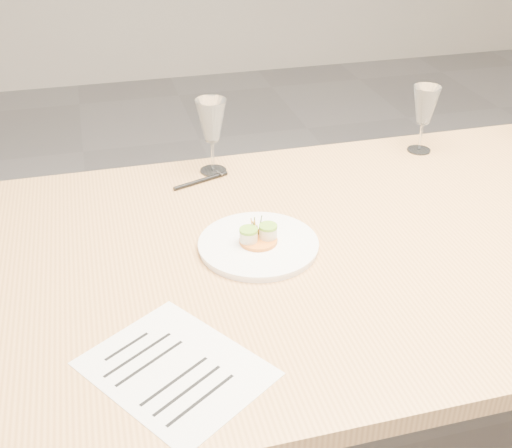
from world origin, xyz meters
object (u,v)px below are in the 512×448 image
object	(u,v)px
dining_table	(371,261)
ballpoint_pen	(201,181)
dinner_plate	(259,244)
wine_glass_0	(211,122)
recipe_sheet	(175,369)
wine_glass_1	(425,107)

from	to	relation	value
dining_table	ballpoint_pen	bearing A→B (deg)	132.45
dinner_plate	wine_glass_0	bearing A→B (deg)	92.92
dining_table	ballpoint_pen	size ratio (longest dim) A/B	15.75
recipe_sheet	ballpoint_pen	world-z (taller)	ballpoint_pen
recipe_sheet	ballpoint_pen	size ratio (longest dim) A/B	2.43
dinner_plate	wine_glass_0	size ratio (longest dim) A/B	1.31
dining_table	wine_glass_1	world-z (taller)	wine_glass_1
dining_table	wine_glass_1	size ratio (longest dim) A/B	12.63
dinner_plate	wine_glass_0	world-z (taller)	wine_glass_0
recipe_sheet	dining_table	bearing A→B (deg)	-1.81
dining_table	wine_glass_0	size ratio (longest dim) A/B	11.94
wine_glass_1	recipe_sheet	bearing A→B (deg)	-139.24
dinner_plate	ballpoint_pen	distance (m)	0.34
wine_glass_1	wine_glass_0	bearing A→B (deg)	177.97
recipe_sheet	ballpoint_pen	bearing A→B (deg)	42.34
dining_table	wine_glass_0	bearing A→B (deg)	124.43
dining_table	recipe_sheet	xyz separation A→B (m)	(-0.50, -0.30, 0.07)
dinner_plate	wine_glass_1	world-z (taller)	wine_glass_1
dining_table	wine_glass_0	world-z (taller)	wine_glass_0
dining_table	dinner_plate	bearing A→B (deg)	175.86
recipe_sheet	wine_glass_0	distance (m)	0.76
dining_table	dinner_plate	distance (m)	0.28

